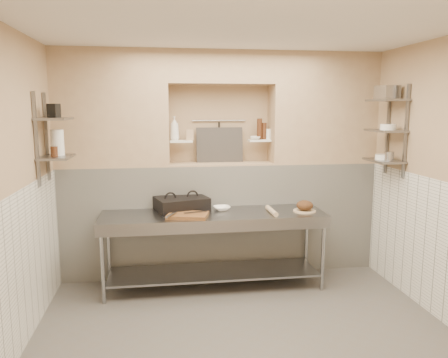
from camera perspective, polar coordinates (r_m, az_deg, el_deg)
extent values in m
cube|color=#57524D|center=(4.36, 2.93, -20.43)|extent=(4.00, 3.90, 0.10)
cube|color=silver|center=(3.86, 3.31, 20.28)|extent=(4.00, 3.90, 0.10)
cube|color=tan|center=(4.00, -27.07, -2.00)|extent=(0.10, 3.90, 2.80)
cube|color=tan|center=(5.81, -0.77, 2.24)|extent=(4.00, 0.10, 2.80)
cube|color=tan|center=(2.00, 14.66, -11.84)|extent=(4.00, 0.10, 2.80)
cube|color=white|center=(5.70, -0.42, -5.08)|extent=(4.00, 0.40, 1.40)
cube|color=tan|center=(5.56, -0.43, 2.03)|extent=(1.30, 0.40, 0.02)
cube|color=tan|center=(5.50, -14.43, 8.86)|extent=(1.35, 0.40, 1.40)
cube|color=tan|center=(5.85, 12.69, 8.94)|extent=(1.35, 0.40, 1.40)
cube|color=tan|center=(5.54, -0.45, 14.33)|extent=(1.30, 0.40, 0.40)
cube|color=white|center=(4.16, -25.55, -11.49)|extent=(0.02, 3.90, 1.40)
cube|color=white|center=(4.83, 27.17, -8.78)|extent=(0.02, 3.90, 1.40)
cube|color=white|center=(5.49, -5.63, 4.93)|extent=(0.28, 0.16, 0.02)
cube|color=white|center=(5.62, 4.64, 5.04)|extent=(0.28, 0.16, 0.02)
cylinder|color=gray|center=(5.69, -0.67, 7.64)|extent=(0.70, 0.02, 0.02)
cylinder|color=black|center=(5.68, -0.64, 5.92)|extent=(0.02, 0.02, 0.30)
cube|color=#383330|center=(5.64, -0.57, 4.47)|extent=(0.60, 0.08, 0.45)
cube|color=slate|center=(5.12, -22.15, 5.11)|extent=(0.03, 0.03, 0.95)
cube|color=slate|center=(4.74, -23.29, 4.75)|extent=(0.03, 0.03, 0.95)
cube|color=slate|center=(4.92, -21.03, 2.68)|extent=(0.30, 0.50, 0.02)
cube|color=slate|center=(4.89, -21.30, 7.34)|extent=(0.30, 0.50, 0.03)
cube|color=slate|center=(5.67, 20.60, 6.04)|extent=(0.03, 0.03, 1.05)
cube|color=slate|center=(5.32, 22.67, 5.75)|extent=(0.03, 0.03, 1.05)
cube|color=slate|center=(5.46, 20.15, 2.27)|extent=(0.30, 0.50, 0.02)
cube|color=slate|center=(5.43, 20.36, 5.94)|extent=(0.30, 0.50, 0.02)
cube|color=slate|center=(5.43, 20.57, 9.63)|extent=(0.30, 0.50, 0.03)
cube|color=gray|center=(5.10, -1.39, -4.70)|extent=(2.60, 0.70, 0.04)
cube|color=gray|center=(5.31, -1.36, -12.04)|extent=(2.45, 0.60, 0.03)
cube|color=gray|center=(4.80, -0.91, -6.33)|extent=(2.60, 0.02, 0.12)
cylinder|color=gray|center=(4.97, -15.57, -10.88)|extent=(0.04, 0.04, 0.86)
cylinder|color=gray|center=(5.51, -14.81, -8.82)|extent=(0.04, 0.04, 0.86)
cylinder|color=gray|center=(5.25, 12.78, -9.64)|extent=(0.04, 0.04, 0.86)
cylinder|color=gray|center=(5.77, 10.71, -7.84)|extent=(0.04, 0.04, 0.86)
cube|color=black|center=(5.24, -5.55, -3.53)|extent=(0.69, 0.58, 0.11)
cube|color=black|center=(5.23, -5.57, -2.67)|extent=(0.69, 0.58, 0.05)
cube|color=brown|center=(4.93, -4.76, -4.75)|extent=(0.51, 0.41, 0.04)
cube|color=gray|center=(4.95, -3.73, -4.33)|extent=(0.27, 0.10, 0.01)
cylinder|color=gray|center=(4.83, -6.88, -4.64)|extent=(0.13, 0.24, 0.02)
imported|color=white|center=(5.23, -0.28, -3.85)|extent=(0.22, 0.22, 0.05)
cylinder|color=tan|center=(5.11, 6.24, -4.16)|extent=(0.06, 0.38, 0.06)
cylinder|color=tan|center=(5.26, 10.47, -4.11)|extent=(0.27, 0.27, 0.02)
ellipsoid|color=#4C2D19|center=(5.25, 10.49, -3.40)|extent=(0.20, 0.20, 0.12)
imported|color=white|center=(5.48, -6.50, 6.59)|extent=(0.15, 0.15, 0.30)
cube|color=tan|center=(5.49, -4.50, 5.78)|extent=(0.09, 0.09, 0.13)
imported|color=white|center=(5.58, 4.08, 5.37)|extent=(0.18, 0.18, 0.04)
cylinder|color=#412213|center=(5.65, 5.27, 6.26)|extent=(0.06, 0.06, 0.21)
cylinder|color=#412213|center=(5.63, 4.65, 6.53)|extent=(0.07, 0.07, 0.27)
cylinder|color=white|center=(5.67, 5.81, 5.85)|extent=(0.08, 0.08, 0.13)
cylinder|color=white|center=(4.98, -20.93, 4.48)|extent=(0.14, 0.14, 0.27)
cylinder|color=#412213|center=(4.83, -21.30, 3.35)|extent=(0.07, 0.07, 0.11)
cube|color=black|center=(4.90, -21.34, 8.32)|extent=(0.13, 0.13, 0.14)
cylinder|color=white|center=(5.46, 20.13, 2.72)|extent=(0.20, 0.20, 0.06)
cylinder|color=gray|center=(5.35, 20.78, 2.80)|extent=(0.10, 0.10, 0.10)
cylinder|color=white|center=(5.38, 20.65, 6.38)|extent=(0.18, 0.18, 0.07)
cube|color=gray|center=(5.44, 20.53, 10.56)|extent=(0.22, 0.26, 0.15)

